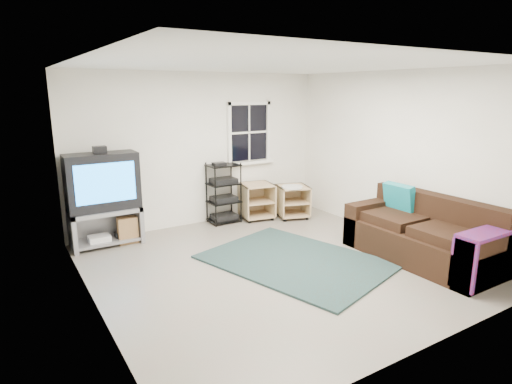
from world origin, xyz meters
TOP-DOWN VIEW (x-y plane):
  - room at (0.95, 2.27)m, footprint 4.60×4.62m
  - tv_unit at (-1.74, 2.02)m, footprint 1.03×0.51m
  - av_rack at (0.31, 2.08)m, footprint 0.54×0.39m
  - side_table_left at (0.93, 2.01)m, footprint 0.64×0.64m
  - side_table_right at (1.53, 1.70)m, footprint 0.67×0.67m
  - sofa at (1.85, -0.90)m, footprint 0.93×2.10m
  - shag_rug at (0.30, -0.06)m, footprint 2.33×2.77m
  - paper_bag at (-1.44, 1.92)m, footprint 0.30×0.21m

SIDE VIEW (x-z plane):
  - shag_rug at x=0.30m, z-range 0.00..0.03m
  - paper_bag at x=-1.44m, z-range 0.00..0.41m
  - sofa at x=1.85m, z-range -0.14..0.82m
  - side_table_right at x=1.53m, z-range 0.04..0.65m
  - side_table_left at x=0.93m, z-range 0.02..0.67m
  - av_rack at x=0.31m, z-range -0.07..1.01m
  - tv_unit at x=-1.74m, z-range 0.07..1.58m
  - room at x=0.95m, z-range -0.82..3.78m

